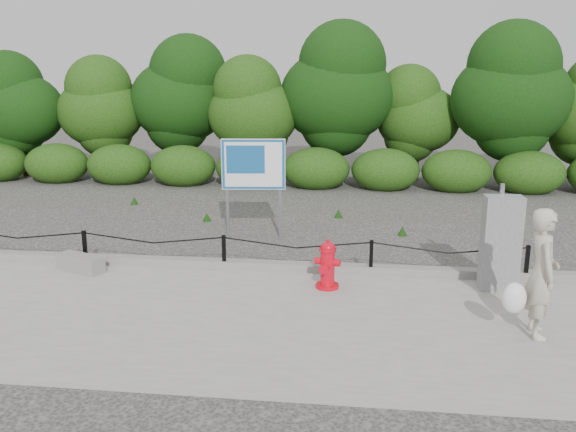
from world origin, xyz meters
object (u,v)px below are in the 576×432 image
(concrete_block, at_px, (80,263))
(advertising_sign, at_px, (253,169))
(utility_cabinet, at_px, (501,243))
(pedestrian, at_px, (540,275))
(fire_hydrant, at_px, (327,265))

(concrete_block, xyz_separation_m, advertising_sign, (2.54, 2.63, 1.24))
(utility_cabinet, bearing_deg, concrete_block, 177.24)
(concrete_block, relative_size, utility_cabinet, 0.53)
(pedestrian, height_order, advertising_sign, advertising_sign)
(pedestrian, xyz_separation_m, utility_cabinet, (-0.13, 1.67, -0.08))
(fire_hydrant, height_order, advertising_sign, advertising_sign)
(fire_hydrant, height_order, concrete_block, fire_hydrant)
(fire_hydrant, bearing_deg, concrete_block, -170.42)
(pedestrian, bearing_deg, advertising_sign, 46.80)
(concrete_block, distance_m, utility_cabinet, 6.89)
(pedestrian, relative_size, concrete_block, 1.95)
(fire_hydrant, distance_m, utility_cabinet, 2.69)
(pedestrian, distance_m, utility_cabinet, 1.68)
(pedestrian, bearing_deg, fire_hydrant, 64.27)
(pedestrian, height_order, concrete_block, pedestrian)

